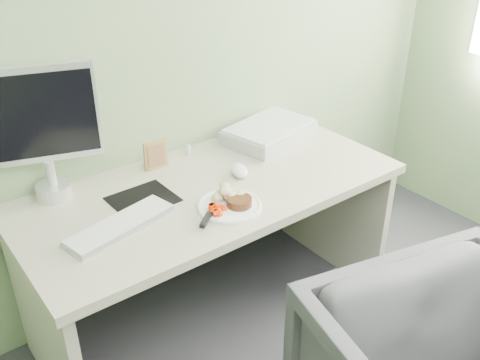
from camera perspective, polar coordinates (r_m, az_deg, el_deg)
wall_back at (r=2.30m, az=-9.07°, el=16.80°), size 3.50×0.00×3.50m
desk at (r=2.32m, az=-3.01°, el=-4.47°), size 1.60×0.75×0.73m
plate at (r=2.06m, az=-1.11°, el=-2.82°), size 0.25×0.25×0.01m
steak at (r=2.05m, az=-0.09°, el=-2.33°), size 0.13×0.13×0.03m
potato_pile at (r=2.10m, az=-1.35°, el=-1.17°), size 0.12×0.11×0.06m
carrot_heap at (r=2.01m, az=-2.35°, el=-2.90°), size 0.07×0.06×0.04m
steak_knife at (r=1.98m, az=-3.35°, el=-3.73°), size 0.20×0.16×0.02m
mousepad at (r=2.15m, az=-10.32°, el=-2.03°), size 0.25×0.22×0.00m
keyboard at (r=1.99m, az=-12.60°, el=-4.67°), size 0.43×0.21×0.02m
computer_mouse at (r=2.29m, az=-0.07°, el=1.02°), size 0.11×0.14×0.04m
photo_frame at (r=2.35m, az=-8.99°, el=2.65°), size 0.11×0.02×0.13m
eyedrop_bottle at (r=2.47m, az=-5.52°, el=3.32°), size 0.02×0.02×0.06m
scanner at (r=2.62m, az=3.12°, el=5.06°), size 0.48×0.37×0.07m
monitor at (r=2.15m, az=-20.53°, el=5.38°), size 0.43×0.18×0.53m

